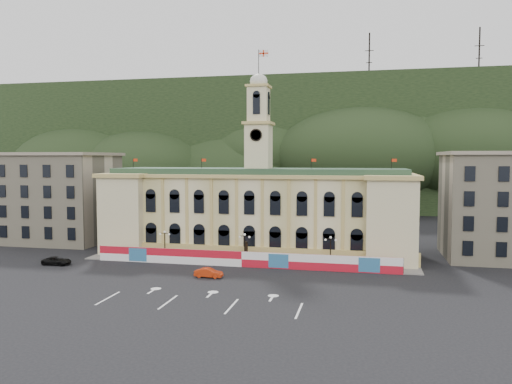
% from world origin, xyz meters
% --- Properties ---
extents(ground, '(260.00, 260.00, 0.00)m').
position_xyz_m(ground, '(0.00, 0.00, 0.00)').
color(ground, black).
rests_on(ground, ground).
extents(lane_markings, '(26.00, 10.00, 0.02)m').
position_xyz_m(lane_markings, '(0.00, -5.00, 0.00)').
color(lane_markings, white).
rests_on(lane_markings, ground).
extents(hill_ridge, '(230.00, 80.00, 64.00)m').
position_xyz_m(hill_ridge, '(0.03, 121.99, 19.48)').
color(hill_ridge, black).
rests_on(hill_ridge, ground).
extents(city_hall, '(56.20, 17.60, 37.10)m').
position_xyz_m(city_hall, '(0.00, 27.63, 7.85)').
color(city_hall, beige).
rests_on(city_hall, ground).
extents(side_building_left, '(21.00, 17.00, 18.60)m').
position_xyz_m(side_building_left, '(-43.00, 30.93, 9.33)').
color(side_building_left, '#C4B797').
rests_on(side_building_left, ground).
extents(side_building_right, '(21.00, 17.00, 18.60)m').
position_xyz_m(side_building_right, '(43.00, 30.93, 9.33)').
color(side_building_right, '#C4B797').
rests_on(side_building_right, ground).
extents(hoarding_fence, '(50.00, 0.44, 2.50)m').
position_xyz_m(hoarding_fence, '(0.06, 15.07, 1.25)').
color(hoarding_fence, red).
rests_on(hoarding_fence, ground).
extents(pavement, '(56.00, 5.50, 0.16)m').
position_xyz_m(pavement, '(0.00, 17.75, 0.08)').
color(pavement, slate).
rests_on(pavement, ground).
extents(statue, '(1.40, 1.40, 3.72)m').
position_xyz_m(statue, '(0.00, 18.00, 1.19)').
color(statue, '#595651').
rests_on(statue, ground).
extents(lamp_left, '(1.96, 0.44, 5.15)m').
position_xyz_m(lamp_left, '(-14.00, 17.00, 3.07)').
color(lamp_left, black).
rests_on(lamp_left, ground).
extents(lamp_center, '(1.96, 0.44, 5.15)m').
position_xyz_m(lamp_center, '(0.00, 17.00, 3.07)').
color(lamp_center, black).
rests_on(lamp_center, ground).
extents(lamp_right, '(1.96, 0.44, 5.15)m').
position_xyz_m(lamp_right, '(14.00, 17.00, 3.07)').
color(lamp_right, black).
rests_on(lamp_right, ground).
extents(red_sedan, '(1.59, 4.20, 1.37)m').
position_xyz_m(red_sedan, '(-3.03, 7.08, 0.68)').
color(red_sedan, red).
rests_on(red_sedan, ground).
extents(black_suv, '(2.49, 4.88, 1.32)m').
position_xyz_m(black_suv, '(-30.00, 9.99, 0.66)').
color(black_suv, black).
rests_on(black_suv, ground).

